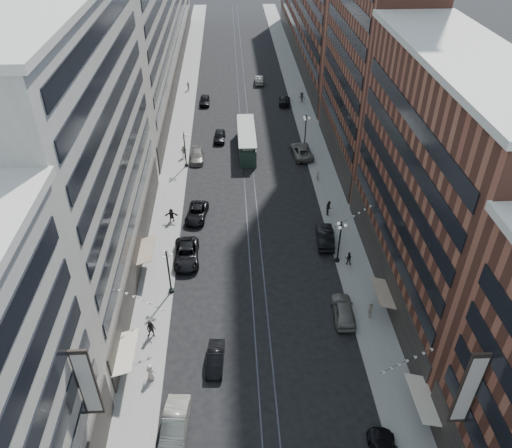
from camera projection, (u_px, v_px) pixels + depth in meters
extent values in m
plane|color=black|center=(247.00, 150.00, 79.01)|extent=(220.00, 220.00, 0.00)
cube|color=gray|center=(181.00, 124.00, 86.57)|extent=(4.00, 180.00, 0.15)
cube|color=gray|center=(307.00, 121.00, 87.53)|extent=(4.00, 180.00, 0.15)
cube|color=#2D2D33|center=(240.00, 123.00, 87.06)|extent=(0.12, 180.00, 0.02)
cube|color=#2D2D33|center=(248.00, 123.00, 87.12)|extent=(0.12, 180.00, 0.02)
cube|color=#ABA697|center=(81.00, 154.00, 48.22)|extent=(8.00, 36.00, 28.00)
cube|color=#ABA697|center=(154.00, 10.00, 99.75)|extent=(8.00, 90.00, 26.00)
cube|color=brown|center=(439.00, 189.00, 46.84)|extent=(8.00, 30.00, 24.00)
cube|color=brown|center=(378.00, 15.00, 64.20)|extent=(8.00, 26.00, 42.00)
cube|color=brown|center=(316.00, 3.00, 109.10)|extent=(8.00, 72.00, 24.00)
cylinder|color=black|center=(171.00, 290.00, 52.56)|extent=(0.56, 0.56, 0.30)
cylinder|color=black|center=(169.00, 273.00, 51.12)|extent=(0.18, 0.18, 5.20)
sphere|color=black|center=(166.00, 252.00, 49.48)|extent=(0.24, 0.24, 0.24)
sphere|color=white|center=(171.00, 255.00, 49.73)|extent=(0.36, 0.36, 0.36)
sphere|color=white|center=(165.00, 253.00, 50.02)|extent=(0.36, 0.36, 0.36)
sphere|color=white|center=(164.00, 258.00, 49.39)|extent=(0.36, 0.36, 0.36)
cylinder|color=black|center=(186.00, 165.00, 74.39)|extent=(0.56, 0.56, 0.30)
cylinder|color=black|center=(185.00, 150.00, 72.95)|extent=(0.18, 0.18, 5.20)
sphere|color=black|center=(183.00, 133.00, 71.31)|extent=(0.24, 0.24, 0.24)
sphere|color=white|center=(187.00, 135.00, 71.56)|extent=(0.36, 0.36, 0.36)
sphere|color=white|center=(182.00, 134.00, 71.85)|extent=(0.36, 0.36, 0.36)
sphere|color=white|center=(182.00, 137.00, 71.22)|extent=(0.36, 0.36, 0.36)
cylinder|color=black|center=(337.00, 260.00, 56.60)|extent=(0.56, 0.56, 0.30)
cylinder|color=black|center=(339.00, 243.00, 55.16)|extent=(0.18, 0.18, 5.20)
sphere|color=black|center=(342.00, 223.00, 53.52)|extent=(0.24, 0.24, 0.24)
sphere|color=white|center=(346.00, 225.00, 53.77)|extent=(0.36, 0.36, 0.36)
sphere|color=white|center=(339.00, 223.00, 54.06)|extent=(0.36, 0.36, 0.36)
sphere|color=white|center=(340.00, 228.00, 53.43)|extent=(0.36, 0.36, 0.36)
cylinder|color=black|center=(304.00, 147.00, 79.24)|extent=(0.56, 0.56, 0.30)
cylinder|color=black|center=(305.00, 133.00, 77.80)|extent=(0.18, 0.18, 5.20)
sphere|color=black|center=(306.00, 116.00, 76.16)|extent=(0.24, 0.24, 0.24)
sphere|color=white|center=(309.00, 118.00, 76.41)|extent=(0.36, 0.36, 0.36)
sphere|color=white|center=(304.00, 117.00, 76.70)|extent=(0.36, 0.36, 0.36)
sphere|color=white|center=(305.00, 119.00, 76.07)|extent=(0.36, 0.36, 0.36)
cube|color=#203227|center=(247.00, 142.00, 78.31)|extent=(2.49, 11.96, 2.59)
cube|color=gray|center=(246.00, 133.00, 77.38)|extent=(1.59, 10.96, 0.60)
cube|color=gray|center=(246.00, 131.00, 77.14)|extent=(2.69, 12.16, 0.15)
cylinder|color=black|center=(248.00, 161.00, 75.24)|extent=(2.29, 0.70, 0.70)
cylinder|color=black|center=(246.00, 135.00, 82.49)|extent=(2.29, 0.70, 0.70)
imported|color=gray|center=(175.00, 426.00, 39.29)|extent=(2.32, 5.49, 1.76)
imported|color=black|center=(186.00, 254.00, 56.62)|extent=(2.96, 6.07, 1.66)
imported|color=#67635B|center=(343.00, 310.00, 49.46)|extent=(2.29, 5.17, 1.73)
imported|color=black|center=(215.00, 359.00, 44.84)|extent=(1.75, 4.30, 1.39)
imported|color=#C2B2A1|center=(150.00, 372.00, 43.28)|extent=(0.94, 0.67, 1.73)
imported|color=black|center=(151.00, 329.00, 47.13)|extent=(1.01, 0.66, 1.92)
imported|color=beige|center=(370.00, 310.00, 49.14)|extent=(0.70, 1.18, 1.89)
imported|color=black|center=(197.00, 213.00, 63.44)|extent=(3.11, 5.53, 1.46)
imported|color=slate|center=(197.00, 156.00, 75.85)|extent=(1.97, 4.77, 1.38)
imported|color=black|center=(205.00, 100.00, 93.50)|extent=(1.84, 4.50, 1.53)
imported|color=black|center=(325.00, 236.00, 59.23)|extent=(2.33, 5.54, 1.78)
imported|color=#646359|center=(302.00, 151.00, 76.88)|extent=(3.33, 6.40, 1.72)
imported|color=black|center=(284.00, 100.00, 93.63)|extent=(2.57, 5.08, 1.41)
imported|color=black|center=(220.00, 136.00, 81.25)|extent=(1.99, 4.49, 1.50)
imported|color=slate|center=(259.00, 80.00, 102.37)|extent=(1.78, 4.69, 1.53)
imported|color=black|center=(171.00, 215.00, 62.49)|extent=(1.68, 0.49, 1.81)
imported|color=#A09885|center=(184.00, 152.00, 76.21)|extent=(1.18, 0.73, 1.87)
imported|color=black|center=(348.00, 258.00, 55.82)|extent=(0.87, 0.60, 1.63)
imported|color=#B5A796|center=(318.00, 176.00, 70.67)|extent=(0.66, 0.65, 1.53)
imported|color=black|center=(302.00, 97.00, 93.87)|extent=(1.28, 0.73, 1.86)
imported|color=#B6A897|center=(188.00, 86.00, 98.83)|extent=(0.77, 0.92, 1.66)
imported|color=black|center=(329.00, 208.00, 63.74)|extent=(0.65, 1.01, 1.93)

